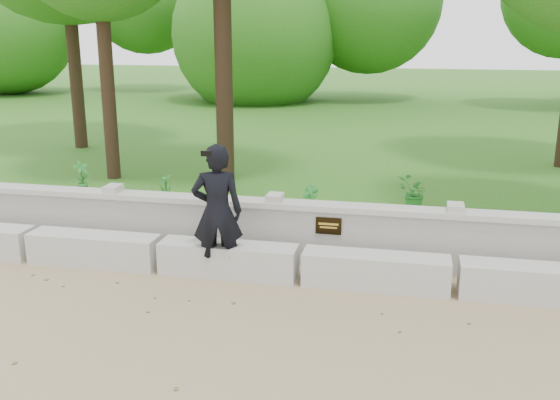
# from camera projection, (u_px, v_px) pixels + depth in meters

# --- Properties ---
(ground) EXTENTS (80.00, 80.00, 0.00)m
(ground) POSITION_uv_depth(u_px,v_px,m) (268.00, 349.00, 6.59)
(ground) COLOR #8E7A57
(ground) RESTS_ON ground
(lawn) EXTENTS (40.00, 22.00, 0.25)m
(lawn) POSITION_uv_depth(u_px,v_px,m) (368.00, 132.00, 19.77)
(lawn) COLOR #255915
(lawn) RESTS_ON ground
(concrete_bench) EXTENTS (11.90, 0.45, 0.45)m
(concrete_bench) POSITION_uv_depth(u_px,v_px,m) (300.00, 265.00, 8.33)
(concrete_bench) COLOR #B5B3AB
(concrete_bench) RESTS_ON ground
(parapet_wall) EXTENTS (12.50, 0.35, 0.90)m
(parapet_wall) POSITION_uv_depth(u_px,v_px,m) (309.00, 232.00, 8.92)
(parapet_wall) COLOR #ABA8A1
(parapet_wall) RESTS_ON ground
(man_main) EXTENTS (0.76, 0.70, 1.85)m
(man_main) POSITION_uv_depth(u_px,v_px,m) (217.00, 212.00, 8.27)
(man_main) COLOR black
(man_main) RESTS_ON ground
(shrub_a) EXTENTS (0.36, 0.39, 0.62)m
(shrub_a) POSITION_uv_depth(u_px,v_px,m) (82.00, 177.00, 11.88)
(shrub_a) COLOR #2A7C2C
(shrub_a) RESTS_ON lawn
(shrub_b) EXTENTS (0.40, 0.40, 0.57)m
(shrub_b) POSITION_uv_depth(u_px,v_px,m) (310.00, 203.00, 10.18)
(shrub_b) COLOR #2A7C2C
(shrub_b) RESTS_ON lawn
(shrub_c) EXTENTS (0.67, 0.65, 0.57)m
(shrub_c) POSITION_uv_depth(u_px,v_px,m) (413.00, 193.00, 10.76)
(shrub_c) COLOR #2A7C2C
(shrub_c) RESTS_ON lawn
(shrub_d) EXTENTS (0.41, 0.43, 0.60)m
(shrub_d) POSITION_uv_depth(u_px,v_px,m) (166.00, 191.00, 10.88)
(shrub_d) COLOR #2A7C2C
(shrub_d) RESTS_ON lawn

